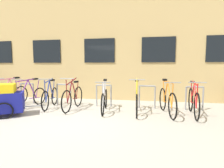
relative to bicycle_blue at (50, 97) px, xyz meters
The scene contains 12 objects.
ground_plane 2.00m from the bicycle_blue, 47.66° to the right, with size 42.00×42.00×0.00m, color #B2ADA0.
storefront_building 6.09m from the bicycle_blue, 76.40° to the left, with size 28.00×7.46×5.43m.
bike_rack 1.86m from the bicycle_blue, 14.05° to the left, with size 6.57×0.05×0.78m.
bicycle_blue is the anchor object (origin of this frame).
bicycle_yellow 2.98m from the bicycle_blue, ahead, with size 0.44×1.70×1.08m.
bicycle_orange 3.87m from the bicycle_blue, ahead, with size 0.44×1.76×1.05m.
bicycle_silver 1.97m from the bicycle_blue, ahead, with size 0.44×1.64×1.02m.
bicycle_maroon 0.88m from the bicycle_blue, ahead, with size 0.44×1.69×1.07m.
bicycle_pink 1.47m from the bicycle_blue, behind, with size 0.44×1.68×1.06m.
bicycle_purple 0.75m from the bicycle_blue, behind, with size 0.44×1.67×1.03m.
bicycle_red 4.61m from the bicycle_blue, ahead, with size 0.44×1.79×1.03m.
bike_trailer 1.42m from the bicycle_blue, 119.01° to the right, with size 1.41×1.02×0.94m.
Camera 1 is at (1.86, -4.15, 1.41)m, focal length 28.53 mm.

